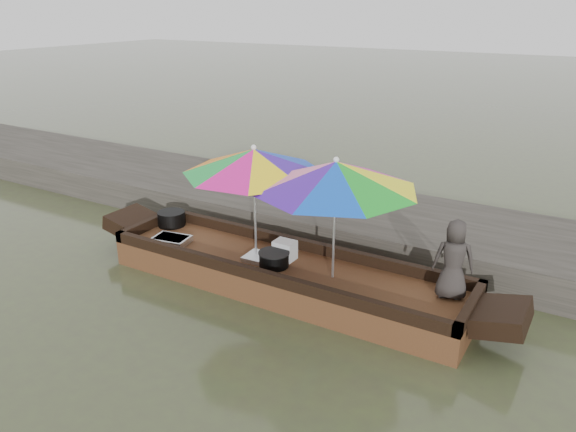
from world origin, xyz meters
The scene contains 11 objects.
water centered at (0.00, 0.00, 0.00)m, with size 80.00×80.00×0.00m, color #434E2B.
dock centered at (0.00, 2.20, 0.25)m, with size 22.00×2.20×0.50m, color #2D2B26.
boat_hull centered at (0.00, 0.00, 0.17)m, with size 4.93×1.20×0.35m, color #422614.
cooking_pot centered at (-2.21, 0.31, 0.46)m, with size 0.42×0.42×0.22m, color black.
tray_crayfish centered at (-1.75, -0.22, 0.39)m, with size 0.51×0.35×0.09m, color silver.
tray_scallop centered at (-0.30, -0.04, 0.38)m, with size 0.51×0.35×0.06m, color silver.
charcoal_grill centered at (-0.09, -0.11, 0.44)m, with size 0.39×0.39×0.18m, color black.
supply_bag centered at (-0.08, 0.15, 0.48)m, with size 0.28×0.22×0.26m, color silver.
vendor centered at (2.11, 0.25, 0.83)m, with size 0.47×0.31×0.96m, color #2D2826.
umbrella_bow centered at (-0.44, 0.00, 1.12)m, with size 1.85×1.85×1.55m, color #3C14A5, non-canonical shape.
umbrella_stern centered at (0.71, 0.00, 1.12)m, with size 2.01×2.01×1.55m, color #FFF614, non-canonical shape.
Camera 1 is at (3.45, -5.71, 3.57)m, focal length 35.00 mm.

